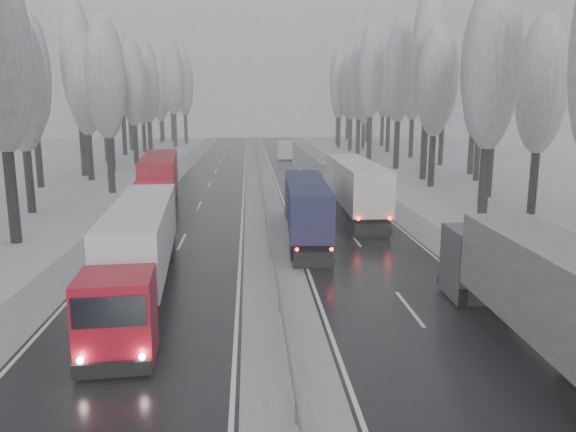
{
  "coord_description": "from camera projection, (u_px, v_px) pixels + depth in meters",
  "views": [
    {
      "loc": [
        -1.14,
        -9.12,
        8.17
      ],
      "look_at": [
        0.91,
        20.52,
        2.2
      ],
      "focal_mm": 35.0,
      "sensor_mm": 36.0,
      "label": 1
    }
  ],
  "objects": [
    {
      "name": "median_guardrail",
      "position": [
        266.0,
        212.0,
        39.81
      ],
      "size": [
        0.12,
        200.0,
        0.76
      ],
      "color": "slate",
      "rests_on": "ground"
    },
    {
      "name": "truck_grey_tarp",
      "position": [
        562.0,
        301.0,
        16.86
      ],
      "size": [
        2.89,
        15.66,
        4.0
      ],
      "rotation": [
        0.0,
        0.0,
        -0.03
      ],
      "color": "#515156",
      "rests_on": "ground"
    },
    {
      "name": "tree_33",
      "position": [
        364.0,
        97.0,
        101.29
      ],
      "size": [
        3.6,
        3.6,
        14.33
      ],
      "color": "black",
      "rests_on": "ground"
    },
    {
      "name": "tree_67",
      "position": [
        105.0,
        81.0,
        71.99
      ],
      "size": [
        3.6,
        3.6,
        17.09
      ],
      "color": "black",
      "rests_on": "ground"
    },
    {
      "name": "tree_63",
      "position": [
        31.0,
        74.0,
        53.65
      ],
      "size": [
        3.6,
        3.6,
        16.88
      ],
      "color": "black",
      "rests_on": "ground"
    },
    {
      "name": "tree_70",
      "position": [
        148.0,
        84.0,
        84.77
      ],
      "size": [
        3.6,
        3.6,
        17.09
      ],
      "color": "black",
      "rests_on": "ground"
    },
    {
      "name": "tree_73",
      "position": [
        129.0,
        86.0,
        97.44
      ],
      "size": [
        3.6,
        3.6,
        17.22
      ],
      "color": "black",
      "rests_on": "ground"
    },
    {
      "name": "truck_cream_box",
      "position": [
        353.0,
        184.0,
        41.08
      ],
      "size": [
        2.72,
        16.12,
        4.12
      ],
      "rotation": [
        0.0,
        0.0,
        -0.01
      ],
      "color": "beige",
      "rests_on": "ground"
    },
    {
      "name": "tree_72",
      "position": [
        142.0,
        94.0,
        93.99
      ],
      "size": [
        3.6,
        3.6,
        15.11
      ],
      "color": "black",
      "rests_on": "ground"
    },
    {
      "name": "tree_78",
      "position": [
        171.0,
        82.0,
        119.71
      ],
      "size": [
        3.6,
        3.6,
        19.55
      ],
      "color": "black",
      "rests_on": "ground"
    },
    {
      "name": "tree_30",
      "position": [
        359.0,
        82.0,
        89.37
      ],
      "size": [
        3.6,
        3.6,
        17.86
      ],
      "color": "black",
      "rests_on": "ground"
    },
    {
      "name": "tree_21",
      "position": [
        497.0,
        58.0,
        47.91
      ],
      "size": [
        3.6,
        3.6,
        18.62
      ],
      "color": "black",
      "rests_on": "ground"
    },
    {
      "name": "tree_76",
      "position": [
        184.0,
        84.0,
        113.63
      ],
      "size": [
        3.6,
        3.6,
        18.55
      ],
      "color": "black",
      "rests_on": "ground"
    },
    {
      "name": "carriageway_right",
      "position": [
        339.0,
        219.0,
        40.3
      ],
      "size": [
        7.5,
        200.0,
        0.03
      ],
      "primitive_type": "cube",
      "color": "black",
      "rests_on": "ground"
    },
    {
      "name": "tree_25",
      "position": [
        477.0,
        64.0,
        63.63
      ],
      "size": [
        3.6,
        3.6,
        19.44
      ],
      "color": "black",
      "rests_on": "ground"
    },
    {
      "name": "tree_32",
      "position": [
        351.0,
        86.0,
        96.78
      ],
      "size": [
        3.6,
        3.6,
        17.33
      ],
      "color": "black",
      "rests_on": "ground"
    },
    {
      "name": "tree_68",
      "position": [
        132.0,
        84.0,
        74.95
      ],
      "size": [
        3.6,
        3.6,
        16.65
      ],
      "color": "black",
      "rests_on": "ground"
    },
    {
      "name": "truck_red_white",
      "position": [
        139.0,
        244.0,
        24.07
      ],
      "size": [
        3.47,
        15.02,
        3.82
      ],
      "rotation": [
        0.0,
        0.0,
        0.08
      ],
      "color": "#9F0819",
      "rests_on": "ground"
    },
    {
      "name": "tree_20",
      "position": [
        490.0,
        78.0,
        44.21
      ],
      "size": [
        3.6,
        3.6,
        15.71
      ],
      "color": "black",
      "rests_on": "ground"
    },
    {
      "name": "tree_66",
      "position": [
        109.0,
        90.0,
        68.41
      ],
      "size": [
        3.6,
        3.6,
        15.23
      ],
      "color": "black",
      "rests_on": "ground"
    },
    {
      "name": "tree_71",
      "position": [
        121.0,
        75.0,
        88.05
      ],
      "size": [
        3.6,
        3.6,
        19.61
      ],
      "color": "black",
      "rests_on": "ground"
    },
    {
      "name": "tree_79",
      "position": [
        161.0,
        90.0,
        123.74
      ],
      "size": [
        3.6,
        3.6,
        17.07
      ],
      "color": "black",
      "rests_on": "ground"
    },
    {
      "name": "tree_37",
      "position": [
        368.0,
        92.0,
        117.89
      ],
      "size": [
        3.6,
        3.6,
        16.37
      ],
      "color": "black",
      "rests_on": "ground"
    },
    {
      "name": "tree_65",
      "position": [
        77.0,
        63.0,
        62.24
      ],
      "size": [
        3.6,
        3.6,
        19.48
      ],
      "color": "black",
      "rests_on": "ground"
    },
    {
      "name": "truck_blue_box",
      "position": [
        305.0,
        203.0,
        34.69
      ],
      "size": [
        2.85,
        14.27,
        3.64
      ],
      "rotation": [
        0.0,
        0.0,
        -0.04
      ],
      "color": "navy",
      "rests_on": "ground"
    },
    {
      "name": "tree_36",
      "position": [
        338.0,
        79.0,
        113.02
      ],
      "size": [
        3.6,
        3.6,
        20.23
      ],
      "color": "black",
      "rests_on": "ground"
    },
    {
      "name": "tree_19",
      "position": [
        542.0,
        86.0,
        40.46
      ],
      "size": [
        3.6,
        3.6,
        14.57
      ],
      "color": "black",
      "rests_on": "ground"
    },
    {
      "name": "tree_29",
      "position": [
        414.0,
        80.0,
        84.2
      ],
      "size": [
        3.6,
        3.6,
        18.11
      ],
      "color": "black",
      "rests_on": "ground"
    },
    {
      "name": "tree_23",
      "position": [
        481.0,
        98.0,
        58.97
      ],
      "size": [
        3.6,
        3.6,
        13.55
      ],
      "color": "black",
      "rests_on": "ground"
    },
    {
      "name": "tree_74",
      "position": [
        173.0,
        79.0,
        104.23
      ],
      "size": [
        3.6,
        3.6,
        19.68
      ],
      "color": "black",
      "rests_on": "ground"
    },
    {
      "name": "tree_77",
      "position": [
        160.0,
        98.0,
        117.69
      ],
      "size": [
        3.6,
        3.6,
        14.32
      ],
      "color": "black",
      "rests_on": "ground"
    },
    {
      "name": "median_slush",
      "position": [
        266.0,
        220.0,
        39.94
      ],
      "size": [
        3.0,
        200.0,
        0.04
      ],
      "primitive_type": "cube",
      "color": "#ABAFB4",
      "rests_on": "ground"
    },
    {
      "name": "tree_22",
      "position": [
        436.0,
        82.0,
        54.34
      ],
      "size": [
        3.6,
        3.6,
        15.86
      ],
      "color": "black",
      "rests_on": "ground"
    },
    {
      "name": "carriageway_left",
      "position": [
        192.0,
        221.0,
        39.59
      ],
      "size": [
        7.5,
        200.0,
        0.03
      ],
      "primitive_type": "cube",
      "color": "black",
      "rests_on": "ground"
    },
    {
      "name": "tree_60",
      "position": [
        21.0,
        84.0,
        40.96
      ],
      "size": [
        3.6,
        3.6,
        14.84
      ],
      "color": "black",
      "rests_on": "ground"
    },
    {
      "name": "tree_62",
      "position": [
        105.0,
        79.0,
        50.38
      ],
      "size": [
        3.6,
        3.6,
        16.04
      ],
      "color": "black",
      "rests_on": "ground"
    },
    {
      "name": "shoulder_right",
      "position": [
        407.0,
        218.0,
        40.63
      ],
      "size": [
        2.4,
        200.0,
        0.04
      ],
      "primitive_type": "cube",
      "color": "#ABAFB4",
      "rests_on": "ground"
    },
    {
      "name": "tree_28",
      "position": [
        371.0,
        71.0,
        79.6
      ],
      "size": [
        3.6,
        3.6,
        19.62
      ],
      "color": "black",
      "rests_on": "ground"
    },
    {
      "name": "tree_18",
      "position": [
        492.0,
        63.0,
        35.92
      ],
      "size": [
        3.6,
        3.6,
        16.58
      ],
      "color": "black",
      "rests_on": "ground"
    },
    {
      "name": "tree_38",
      "position": [
        338.0,
        88.0,
        123.76
      ],
      "size": [
        3.6,
        3.6,
        17.97
      ],
      "color": "black",
      "rests_on": "ground"
    },
    {
      "name": "tree_69",
      "position": [
        102.0,
        72.0,
        78.2
      ],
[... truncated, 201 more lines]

